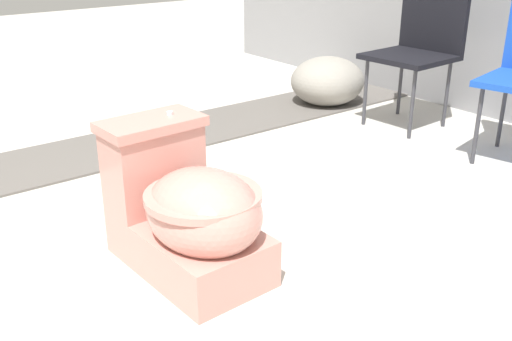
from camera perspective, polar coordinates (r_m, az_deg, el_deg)
ground_plane at (r=2.10m, az=-11.40°, el=-11.05°), size 14.00×14.00×0.00m
gravel_strip at (r=3.36m, az=-13.99°, el=1.98°), size 0.56×8.00×0.01m
toilet at (r=2.08m, az=-6.50°, el=-3.98°), size 0.65×0.40×0.52m
folding_chair_left at (r=3.74m, az=15.46°, el=11.96°), size 0.46×0.46×0.83m
boulder_near at (r=4.10m, az=6.82°, el=8.45°), size 0.60×0.62×0.33m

